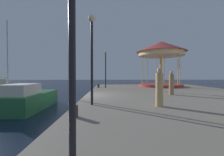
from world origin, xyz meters
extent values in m
plane|color=black|center=(0.00, 0.00, 0.00)|extent=(120.00, 120.00, 0.00)
cube|color=gray|center=(6.76, 0.00, 0.40)|extent=(13.52, 23.81, 0.80)
cube|color=gold|center=(-8.75, 3.99, 0.51)|extent=(1.70, 7.05, 1.03)
cylinder|color=silver|center=(-8.76, 5.10, 4.45)|extent=(0.12, 0.12, 6.84)
cube|color=#236638|center=(-3.55, -0.77, 0.52)|extent=(2.05, 4.82, 1.04)
cube|color=beige|center=(-3.55, -1.71, 1.37)|extent=(1.44, 2.12, 0.64)
cube|color=#4C6070|center=(-3.55, -0.65, 1.49)|extent=(1.23, 0.10, 0.29)
cylinder|color=#B23333|center=(8.18, 7.90, 0.95)|extent=(5.27, 5.27, 0.30)
cylinder|color=gold|center=(8.18, 7.90, 2.84)|extent=(0.28, 0.28, 3.47)
cylinder|color=#F2E099|center=(8.18, 7.90, 4.82)|extent=(5.46, 5.46, 0.50)
cone|color=#C63D38|center=(8.18, 7.90, 5.73)|extent=(6.07, 6.07, 1.33)
cylinder|color=gold|center=(10.56, 7.90, 2.84)|extent=(0.08, 0.08, 3.47)
cylinder|color=gold|center=(9.37, 9.97, 2.84)|extent=(0.08, 0.08, 3.47)
cylinder|color=gold|center=(6.99, 9.97, 2.84)|extent=(0.08, 0.08, 3.47)
cylinder|color=gold|center=(5.80, 7.90, 2.84)|extent=(0.08, 0.08, 3.47)
cylinder|color=gold|center=(6.99, 5.84, 2.84)|extent=(0.08, 0.08, 3.47)
cylinder|color=gold|center=(9.37, 5.84, 2.84)|extent=(0.08, 0.08, 3.47)
cylinder|color=black|center=(1.02, -8.33, 2.87)|extent=(0.12, 0.12, 4.13)
cylinder|color=black|center=(0.84, -3.57, 2.77)|extent=(0.12, 0.12, 3.95)
sphere|color=#F9E5B2|center=(0.84, -3.57, 4.93)|extent=(0.36, 0.36, 0.36)
cylinder|color=black|center=(1.34, 5.95, 2.69)|extent=(0.12, 0.12, 3.78)
sphere|color=#F9E5B2|center=(1.34, 5.95, 4.76)|extent=(0.36, 0.36, 0.36)
cylinder|color=#2D2D33|center=(0.52, 6.35, 1.00)|extent=(0.24, 0.24, 0.40)
cylinder|color=#2D2D33|center=(0.47, -5.69, 1.00)|extent=(0.24, 0.24, 0.40)
cylinder|color=#937A4C|center=(6.18, -0.04, 1.55)|extent=(0.34, 0.34, 1.49)
sphere|color=tan|center=(6.18, -0.04, 2.41)|extent=(0.24, 0.24, 0.24)
cylinder|color=tan|center=(3.94, -4.04, 1.56)|extent=(0.34, 0.34, 1.51)
sphere|color=tan|center=(3.94, -4.04, 2.43)|extent=(0.24, 0.24, 0.24)
camera|label=1|loc=(1.62, -10.87, 2.23)|focal=24.40mm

